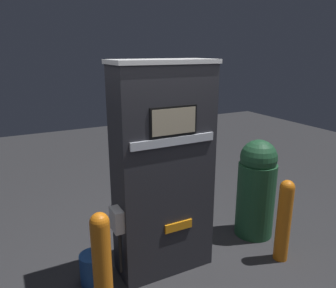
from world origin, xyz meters
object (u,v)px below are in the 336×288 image
object	(u,v)px
trash_bin	(256,187)
safety_bollard_far	(284,218)
gas_pump	(163,171)
safety_bollard	(102,266)
squeegee_bucket	(93,268)

from	to	relation	value
trash_bin	safety_bollard_far	world-z (taller)	trash_bin
gas_pump	safety_bollard_far	distance (m)	1.43
trash_bin	safety_bollard_far	distance (m)	0.57
gas_pump	trash_bin	bearing A→B (deg)	2.20
safety_bollard	safety_bollard_far	world-z (taller)	safety_bollard
safety_bollard_far	squeegee_bucket	size ratio (longest dim) A/B	1.33
safety_bollard	trash_bin	size ratio (longest dim) A/B	0.83
gas_pump	trash_bin	world-z (taller)	gas_pump
safety_bollard_far	gas_pump	bearing A→B (deg)	157.58
safety_bollard_far	squeegee_bucket	bearing A→B (deg)	163.65
safety_bollard	squeegee_bucket	size ratio (longest dim) A/B	1.45
gas_pump	squeegee_bucket	bearing A→B (deg)	174.37
safety_bollard	gas_pump	bearing A→B (deg)	29.46
safety_bollard_far	trash_bin	bearing A→B (deg)	80.55
gas_pump	safety_bollard	xyz separation A→B (m)	(-0.78, -0.44, -0.54)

